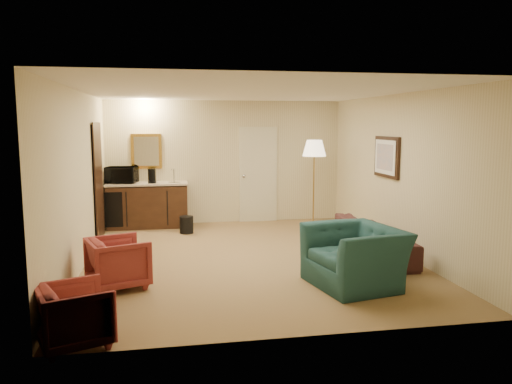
# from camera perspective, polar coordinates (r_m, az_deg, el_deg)

# --- Properties ---
(ground) EXTENTS (6.00, 6.00, 0.00)m
(ground) POSITION_cam_1_polar(r_m,az_deg,el_deg) (7.99, -0.84, -7.55)
(ground) COLOR olive
(ground) RESTS_ON ground
(room_walls) EXTENTS (5.02, 6.01, 2.61)m
(room_walls) POSITION_cam_1_polar(r_m,az_deg,el_deg) (8.46, -2.37, 5.10)
(room_walls) COLOR beige
(room_walls) RESTS_ON ground
(wetbar_cabinet) EXTENTS (1.64, 0.58, 0.92)m
(wetbar_cabinet) POSITION_cam_1_polar(r_m,az_deg,el_deg) (10.46, -12.29, -1.47)
(wetbar_cabinet) COLOR #3B2112
(wetbar_cabinet) RESTS_ON ground
(sofa) EXTENTS (0.70, 2.04, 0.79)m
(sofa) POSITION_cam_1_polar(r_m,az_deg,el_deg) (8.18, 13.13, -4.55)
(sofa) COLOR black
(sofa) RESTS_ON ground
(teal_armchair) EXTENTS (1.00, 1.33, 1.05)m
(teal_armchair) POSITION_cam_1_polar(r_m,az_deg,el_deg) (6.69, 11.28, -6.14)
(teal_armchair) COLOR #1B4243
(teal_armchair) RESTS_ON ground
(rose_chair_near) EXTENTS (0.86, 0.89, 0.73)m
(rose_chair_near) POSITION_cam_1_polar(r_m,az_deg,el_deg) (6.76, -15.49, -7.52)
(rose_chair_near) COLOR maroon
(rose_chair_near) RESTS_ON ground
(rose_chair_far) EXTENTS (0.79, 0.81, 0.66)m
(rose_chair_far) POSITION_cam_1_polar(r_m,az_deg,el_deg) (5.20, -19.98, -12.78)
(rose_chair_far) COLOR maroon
(rose_chair_far) RESTS_ON ground
(coffee_table) EXTENTS (0.83, 0.64, 0.43)m
(coffee_table) POSITION_cam_1_polar(r_m,az_deg,el_deg) (8.03, 10.11, -5.99)
(coffee_table) COLOR black
(coffee_table) RESTS_ON ground
(floor_lamp) EXTENTS (0.58, 0.58, 1.80)m
(floor_lamp) POSITION_cam_1_polar(r_m,az_deg,el_deg) (10.23, 6.62, 0.94)
(floor_lamp) COLOR #AC8539
(floor_lamp) RESTS_ON ground
(waste_bin) EXTENTS (0.32, 0.32, 0.33)m
(waste_bin) POSITION_cam_1_polar(r_m,az_deg,el_deg) (9.80, -7.95, -3.73)
(waste_bin) COLOR black
(waste_bin) RESTS_ON ground
(microwave) EXTENTS (0.65, 0.45, 0.40)m
(microwave) POSITION_cam_1_polar(r_m,az_deg,el_deg) (10.46, -15.12, 2.10)
(microwave) COLOR black
(microwave) RESTS_ON wetbar_cabinet
(coffee_maker) EXTENTS (0.17, 0.17, 0.29)m
(coffee_maker) POSITION_cam_1_polar(r_m,az_deg,el_deg) (10.31, -11.81, 1.81)
(coffee_maker) COLOR black
(coffee_maker) RESTS_ON wetbar_cabinet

